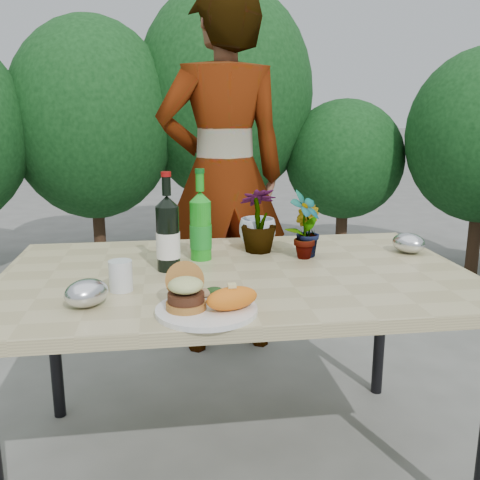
{
  "coord_description": "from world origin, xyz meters",
  "views": [
    {
      "loc": [
        -0.24,
        -1.75,
        1.29
      ],
      "look_at": [
        0.0,
        -0.08,
        0.88
      ],
      "focal_mm": 40.0,
      "sensor_mm": 36.0,
      "label": 1
    }
  ],
  "objects": [
    {
      "name": "foil_packet_left",
      "position": [
        -0.47,
        -0.28,
        0.79
      ],
      "size": [
        0.17,
        0.17,
        0.08
      ],
      "primitive_type": "ellipsoid",
      "rotation": [
        0.0,
        0.0,
        0.86
      ],
      "color": "silver",
      "rests_on": "patio_table"
    },
    {
      "name": "blue_bowl",
      "position": [
        0.13,
        0.33,
        0.81
      ],
      "size": [
        0.19,
        0.19,
        0.12
      ],
      "primitive_type": "imported",
      "rotation": [
        0.0,
        0.0,
        -0.4
      ],
      "color": "white",
      "rests_on": "patio_table"
    },
    {
      "name": "patio_table",
      "position": [
        0.0,
        0.0,
        0.69
      ],
      "size": [
        1.6,
        1.0,
        0.75
      ],
      "color": "tan",
      "rests_on": "ground"
    },
    {
      "name": "person",
      "position": [
        0.07,
        1.05,
        0.95
      ],
      "size": [
        0.75,
        0.54,
        1.91
      ],
      "primitive_type": "imported",
      "rotation": [
        0.0,
        0.0,
        3.26
      ],
      "color": "#9C614E",
      "rests_on": "ground"
    },
    {
      "name": "sweet_potato",
      "position": [
        -0.07,
        -0.4,
        0.8
      ],
      "size": [
        0.17,
        0.12,
        0.06
      ],
      "primitive_type": "ellipsoid",
      "rotation": [
        0.0,
        0.0,
        0.35
      ],
      "color": "orange",
      "rests_on": "dinner_plate"
    },
    {
      "name": "sparkling_water",
      "position": [
        -0.11,
        0.17,
        0.87
      ],
      "size": [
        0.08,
        0.08,
        0.34
      ],
      "rotation": [
        0.0,
        0.0,
        0.31
      ],
      "color": "#1B961D",
      "rests_on": "patio_table"
    },
    {
      "name": "ground",
      "position": [
        0.0,
        0.0,
        0.0
      ],
      "size": [
        80.0,
        80.0,
        0.0
      ],
      "primitive_type": "plane",
      "color": "#64635F",
      "rests_on": "ground"
    },
    {
      "name": "seedling_left",
      "position": [
        0.27,
        0.13,
        0.88
      ],
      "size": [
        0.16,
        0.15,
        0.26
      ],
      "primitive_type": "imported",
      "rotation": [
        0.0,
        0.0,
        0.66
      ],
      "color": "#1C511B",
      "rests_on": "patio_table"
    },
    {
      "name": "seedling_right",
      "position": [
        0.12,
        0.25,
        0.88
      ],
      "size": [
        0.17,
        0.17,
        0.25
      ],
      "primitive_type": "imported",
      "rotation": [
        0.0,
        0.0,
        3.33
      ],
      "color": "#2D5A1E",
      "rests_on": "patio_table"
    },
    {
      "name": "foil_packet_right",
      "position": [
        0.7,
        0.15,
        0.79
      ],
      "size": [
        0.16,
        0.17,
        0.08
      ],
      "primitive_type": "ellipsoid",
      "rotation": [
        0.0,
        0.0,
        2.1
      ],
      "color": "silver",
      "rests_on": "patio_table"
    },
    {
      "name": "shrub_hedge",
      "position": [
        0.07,
        1.77,
        1.15
      ],
      "size": [
        6.8,
        5.21,
        2.37
      ],
      "color": "#382316",
      "rests_on": "ground"
    },
    {
      "name": "dinner_plate",
      "position": [
        -0.13,
        -0.38,
        0.76
      ],
      "size": [
        0.28,
        0.28,
        0.01
      ],
      "primitive_type": "cylinder",
      "color": "white",
      "rests_on": "patio_table"
    },
    {
      "name": "grilled_veg",
      "position": [
        -0.12,
        -0.28,
        0.78
      ],
      "size": [
        0.08,
        0.05,
        0.03
      ],
      "color": "olive",
      "rests_on": "dinner_plate"
    },
    {
      "name": "wine_bottle",
      "position": [
        -0.23,
        0.05,
        0.88
      ],
      "size": [
        0.08,
        0.08,
        0.34
      ],
      "rotation": [
        0.0,
        0.0,
        0.13
      ],
      "color": "black",
      "rests_on": "patio_table"
    },
    {
      "name": "seedling_mid",
      "position": [
        0.29,
        0.17,
        0.85
      ],
      "size": [
        0.11,
        0.13,
        0.2
      ],
      "primitive_type": "imported",
      "rotation": [
        0.0,
        0.0,
        1.86
      ],
      "color": "#1F561D",
      "rests_on": "patio_table"
    },
    {
      "name": "plastic_cup",
      "position": [
        -0.38,
        -0.15,
        0.8
      ],
      "size": [
        0.07,
        0.07,
        0.09
      ],
      "primitive_type": "cylinder",
      "color": "silver",
      "rests_on": "patio_table"
    },
    {
      "name": "burger_stack",
      "position": [
        -0.19,
        -0.36,
        0.81
      ],
      "size": [
        0.11,
        0.16,
        0.11
      ],
      "color": "#B7722D",
      "rests_on": "dinner_plate"
    }
  ]
}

